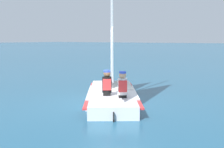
{
  "coord_description": "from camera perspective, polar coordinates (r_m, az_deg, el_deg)",
  "views": [
    {
      "loc": [
        5.18,
        -7.83,
        2.15
      ],
      "look_at": [
        0.0,
        0.0,
        0.97
      ],
      "focal_mm": 45.0,
      "sensor_mm": 36.0,
      "label": 1
    }
  ],
  "objects": [
    {
      "name": "sailor_helm",
      "position": [
        8.9,
        -1.03,
        -2.65
      ],
      "size": [
        0.42,
        0.43,
        1.16
      ],
      "rotation": [
        0.0,
        0.0,
        2.17
      ],
      "color": "black",
      "rests_on": "ground_plane"
    },
    {
      "name": "sailboat_main",
      "position": [
        9.45,
        0.0,
        -0.76
      ],
      "size": [
        3.81,
        4.51,
        5.87
      ],
      "rotation": [
        0.0,
        0.0,
        2.17
      ],
      "color": "silver",
      "rests_on": "ground_plane"
    },
    {
      "name": "sailor_crew",
      "position": [
        8.6,
        2.16,
        -3.0
      ],
      "size": [
        0.42,
        0.43,
        1.16
      ],
      "rotation": [
        0.0,
        0.0,
        2.17
      ],
      "color": "black",
      "rests_on": "ground_plane"
    },
    {
      "name": "ground_plane",
      "position": [
        9.63,
        0.0,
        -5.72
      ],
      "size": [
        260.0,
        260.0,
        0.0
      ],
      "primitive_type": "plane",
      "color": "#235675"
    }
  ]
}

